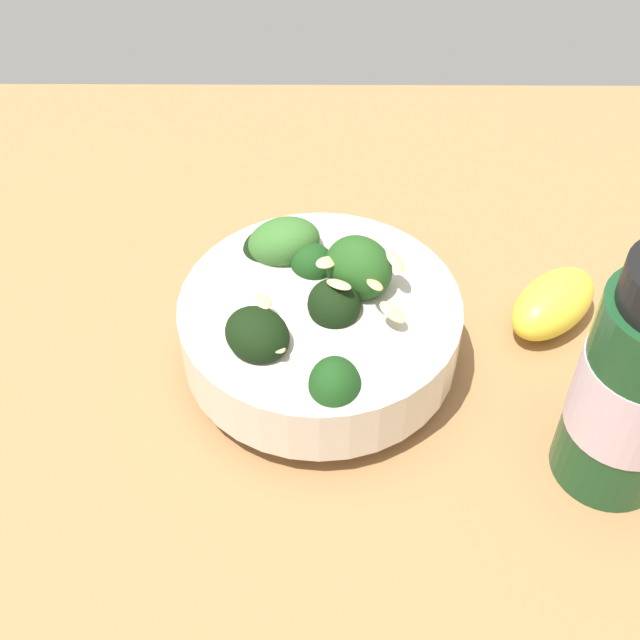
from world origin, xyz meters
TOP-DOWN VIEW (x-y plane):
  - ground_plane at (0.00, 0.00)cm, footprint 69.84×69.84cm
  - bowl_of_broccoli at (-0.86, 0.39)cm, footprint 17.35×17.35cm
  - lemon_wedge at (-4.28, 16.03)cm, footprint 8.08×8.15cm
  - bottle_tall at (7.26, 17.26)cm, footprint 6.54×6.54cm

SIDE VIEW (x-z plane):
  - ground_plane at x=0.00cm, z-range -4.82..0.00cm
  - lemon_wedge at x=-4.28cm, z-range 0.00..3.76cm
  - bowl_of_broccoli at x=-0.86cm, z-range -1.09..8.73cm
  - bottle_tall at x=7.26cm, z-range -0.46..15.14cm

